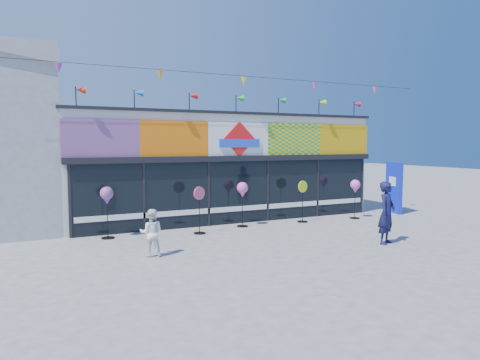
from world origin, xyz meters
TOP-DOWN VIEW (x-y plane):
  - ground at (0.00, 0.00)m, footprint 80.00×80.00m
  - kite_shop at (0.00, 5.94)m, footprint 16.00×5.70m
  - blue_sign at (7.00, 2.77)m, footprint 0.42×1.08m
  - spinner_0 at (-4.76, 2.86)m, footprint 0.41×0.41m
  - spinner_1 at (-1.95, 2.30)m, footprint 0.42×0.39m
  - spinner_2 at (-0.16, 2.77)m, footprint 0.40×0.40m
  - spinner_3 at (2.26, 2.60)m, footprint 0.44×0.40m
  - spinner_4 at (4.54, 2.35)m, footprint 0.39×0.39m
  - adult_man at (2.50, -1.40)m, footprint 0.79×0.68m
  - child at (-4.05, 0.19)m, footprint 0.68×0.52m

SIDE VIEW (x-z plane):
  - ground at x=0.00m, z-range 0.00..0.00m
  - child at x=-4.05m, z-range 0.00..1.24m
  - spinner_1 at x=-1.95m, z-range 0.04..1.59m
  - spinner_3 at x=2.26m, z-range 0.04..1.60m
  - adult_man at x=2.50m, z-range 0.00..1.84m
  - blue_sign at x=7.00m, z-range 0.01..2.16m
  - spinner_4 at x=4.54m, z-range 0.46..1.99m
  - spinner_2 at x=-0.16m, z-range 0.48..2.06m
  - spinner_0 at x=-4.76m, z-range 0.49..2.10m
  - kite_shop at x=0.00m, z-range -0.61..4.70m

